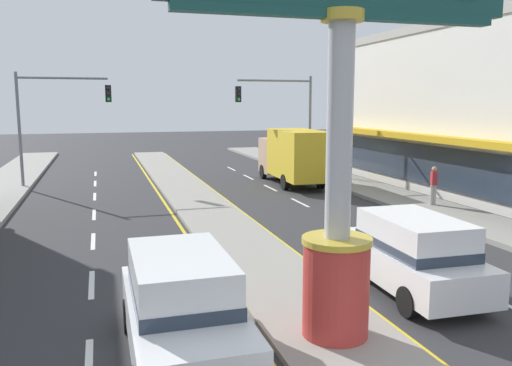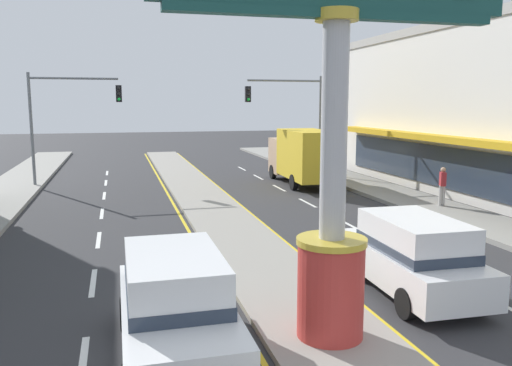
# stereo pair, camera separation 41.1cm
# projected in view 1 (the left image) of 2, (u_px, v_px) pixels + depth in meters

# --- Properties ---
(median_strip) EXTENTS (2.56, 52.00, 0.14)m
(median_strip) POSITION_uv_depth(u_px,v_px,m) (203.00, 207.00, 22.99)
(median_strip) COLOR gray
(median_strip) RESTS_ON ground
(sidewalk_right) EXTENTS (2.94, 60.00, 0.18)m
(sidewalk_right) POSITION_uv_depth(u_px,v_px,m) (414.00, 203.00, 23.74)
(sidewalk_right) COLOR gray
(sidewalk_right) RESTS_ON ground
(lane_markings) EXTENTS (9.30, 52.00, 0.01)m
(lane_markings) POSITION_uv_depth(u_px,v_px,m) (209.00, 214.00, 21.72)
(lane_markings) COLOR silver
(lane_markings) RESTS_ON ground
(district_sign) EXTENTS (6.66, 1.34, 7.69)m
(district_sign) POSITION_uv_depth(u_px,v_px,m) (340.00, 134.00, 9.58)
(district_sign) COLOR #B7332D
(district_sign) RESTS_ON median_strip
(traffic_light_left_side) EXTENTS (4.86, 0.46, 6.20)m
(traffic_light_left_side) POSITION_uv_depth(u_px,v_px,m) (54.00, 109.00, 28.01)
(traffic_light_left_side) COLOR slate
(traffic_light_left_side) RESTS_ON ground
(traffic_light_right_side) EXTENTS (4.86, 0.46, 6.20)m
(traffic_light_right_side) POSITION_uv_depth(u_px,v_px,m) (283.00, 109.00, 31.60)
(traffic_light_right_side) COLOR slate
(traffic_light_right_side) RESTS_ON ground
(box_truck_near_right_lane) EXTENTS (2.38, 6.96, 3.12)m
(box_truck_near_right_lane) POSITION_uv_depth(u_px,v_px,m) (293.00, 155.00, 29.37)
(box_truck_near_right_lane) COLOR tan
(box_truck_near_right_lane) RESTS_ON ground
(suv_far_right_lane) EXTENTS (2.06, 4.65, 1.90)m
(suv_far_right_lane) POSITION_uv_depth(u_px,v_px,m) (411.00, 253.00, 12.71)
(suv_far_right_lane) COLOR white
(suv_far_right_lane) RESTS_ON ground
(suv_near_left_lane) EXTENTS (1.97, 4.60, 1.90)m
(suv_near_left_lane) POSITION_uv_depth(u_px,v_px,m) (182.00, 305.00, 9.44)
(suv_near_left_lane) COLOR white
(suv_near_left_lane) RESTS_ON ground
(pedestrian_far_side) EXTENTS (0.35, 0.45, 1.68)m
(pedestrian_far_side) POSITION_uv_depth(u_px,v_px,m) (434.00, 183.00, 22.77)
(pedestrian_far_side) COLOR #B7B2AD
(pedestrian_far_side) RESTS_ON sidewalk_right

